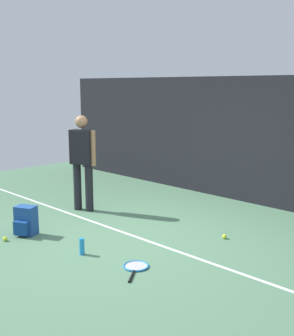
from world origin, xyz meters
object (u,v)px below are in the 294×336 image
(water_bottle, at_px, (82,246))
(tennis_player, at_px, (82,157))
(tennis_ball_by_fence, at_px, (224,237))
(backpack, at_px, (26,221))
(tennis_ball_near_player, at_px, (5,239))
(tennis_racket, at_px, (136,267))

(water_bottle, bearing_deg, tennis_player, 142.06)
(tennis_ball_by_fence, bearing_deg, tennis_player, -168.31)
(tennis_ball_by_fence, bearing_deg, backpack, -138.82)
(backpack, relative_size, water_bottle, 1.97)
(backpack, height_order, tennis_ball_by_fence, backpack)
(tennis_ball_near_player, bearing_deg, tennis_ball_by_fence, 46.26)
(tennis_player, xyz_separation_m, tennis_ball_near_player, (0.45, -1.75, -0.93))
(tennis_player, relative_size, tennis_ball_near_player, 25.76)
(tennis_ball_by_fence, distance_m, water_bottle, 2.09)
(tennis_player, height_order, tennis_racket, tennis_player)
(backpack, xyz_separation_m, tennis_ball_by_fence, (2.23, 1.95, -0.18))
(backpack, xyz_separation_m, tennis_ball_near_player, (0.03, -0.35, -0.18))
(tennis_ball_near_player, relative_size, tennis_ball_by_fence, 1.00)
(tennis_racket, xyz_separation_m, tennis_ball_by_fence, (0.19, 1.62, 0.02))
(tennis_racket, distance_m, tennis_ball_near_player, 2.12)
(tennis_player, distance_m, tennis_ball_near_player, 2.04)
(tennis_racket, bearing_deg, tennis_ball_by_fence, -42.69)
(tennis_ball_by_fence, height_order, water_bottle, water_bottle)
(tennis_racket, bearing_deg, tennis_ball_near_player, 72.78)
(tennis_player, height_order, backpack, tennis_player)
(backpack, bearing_deg, tennis_player, 80.75)
(tennis_ball_near_player, height_order, water_bottle, water_bottle)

